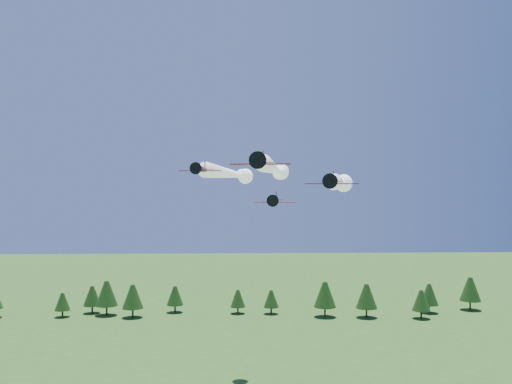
{
  "coord_description": "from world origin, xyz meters",
  "views": [
    {
      "loc": [
        -4.65,
        -85.58,
        43.77
      ],
      "look_at": [
        -1.64,
        0.0,
        43.27
      ],
      "focal_mm": 40.0,
      "sensor_mm": 36.0,
      "label": 1
    }
  ],
  "objects_px": {
    "plane_left": "(234,174)",
    "plane_right": "(340,183)",
    "plane_slot": "(275,200)",
    "plane_lead": "(275,170)"
  },
  "relations": [
    {
      "from": "plane_lead",
      "to": "plane_slot",
      "type": "height_order",
      "value": "plane_lead"
    },
    {
      "from": "plane_left",
      "to": "plane_slot",
      "type": "xyz_separation_m",
      "value": [
        6.79,
        -25.82,
        -4.92
      ]
    },
    {
      "from": "plane_right",
      "to": "plane_slot",
      "type": "bearing_deg",
      "value": -122.83
    },
    {
      "from": "plane_left",
      "to": "plane_right",
      "type": "height_order",
      "value": "plane_left"
    },
    {
      "from": "plane_lead",
      "to": "plane_right",
      "type": "height_order",
      "value": "plane_lead"
    },
    {
      "from": "plane_slot",
      "to": "plane_right",
      "type": "bearing_deg",
      "value": 52.61
    },
    {
      "from": "plane_right",
      "to": "plane_slot",
      "type": "height_order",
      "value": "plane_right"
    },
    {
      "from": "plane_lead",
      "to": "plane_left",
      "type": "relative_size",
      "value": 1.07
    },
    {
      "from": "plane_left",
      "to": "plane_right",
      "type": "xyz_separation_m",
      "value": [
        19.99,
        -13.18,
        -1.96
      ]
    },
    {
      "from": "plane_right",
      "to": "plane_lead",
      "type": "bearing_deg",
      "value": 173.16
    }
  ]
}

